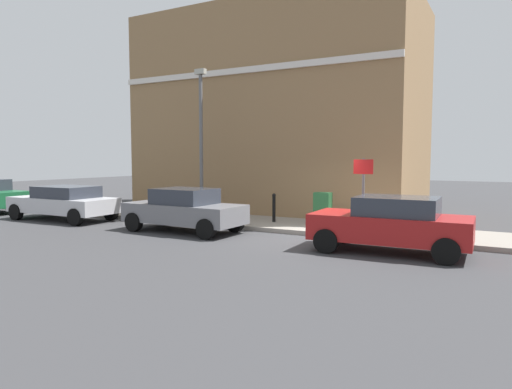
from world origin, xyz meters
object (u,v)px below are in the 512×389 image
object	(u,v)px
bollard_near_cabinet	(274,207)
lamppost	(201,136)
car_grey	(184,210)
car_silver	(64,202)
car_red	(391,223)
street_sign	(363,185)
utility_cabinet	(323,211)

from	to	relation	value
bollard_near_cabinet	lamppost	distance (m)	4.08
car_grey	car_silver	xyz separation A→B (m)	(-0.01, 5.95, -0.02)
car_red	street_sign	xyz separation A→B (m)	(1.60, 1.20, 0.89)
car_red	car_silver	xyz separation A→B (m)	(0.07, 12.74, -0.05)
car_grey	bollard_near_cabinet	bearing A→B (deg)	-126.39
car_red	lamppost	xyz separation A→B (m)	(2.62, 7.89, 2.53)
utility_cabinet	car_red	bearing A→B (deg)	-132.26
utility_cabinet	bollard_near_cabinet	world-z (taller)	utility_cabinet
car_silver	car_grey	bearing A→B (deg)	179.07
car_silver	lamppost	xyz separation A→B (m)	(2.55, -4.84, 2.58)
car_grey	car_silver	distance (m)	5.95
car_red	car_silver	size ratio (longest dim) A/B	0.89
utility_cabinet	street_sign	bearing A→B (deg)	-120.96
bollard_near_cabinet	car_grey	bearing A→B (deg)	142.07
street_sign	lamppost	xyz separation A→B (m)	(1.01, 6.69, 1.64)
car_grey	street_sign	size ratio (longest dim) A/B	1.81
car_silver	utility_cabinet	distance (m)	10.20
utility_cabinet	bollard_near_cabinet	size ratio (longest dim) A/B	1.11
car_red	car_grey	world-z (taller)	car_red
car_silver	utility_cabinet	size ratio (longest dim) A/B	3.92
bollard_near_cabinet	street_sign	world-z (taller)	street_sign
car_silver	lamppost	bearing A→B (deg)	-153.33
lamppost	utility_cabinet	bearing A→B (deg)	-90.26
bollard_near_cabinet	car_red	bearing A→B (deg)	-119.54
car_red	street_sign	size ratio (longest dim) A/B	1.75
car_grey	car_silver	world-z (taller)	car_grey
car_silver	bollard_near_cabinet	distance (m)	8.40
utility_cabinet	street_sign	xyz separation A→B (m)	(-0.99, -1.65, 0.98)
lamppost	car_silver	bearing A→B (deg)	117.74
car_grey	utility_cabinet	size ratio (longest dim) A/B	3.61
car_red	car_silver	bearing A→B (deg)	-1.92
car_grey	lamppost	world-z (taller)	lamppost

